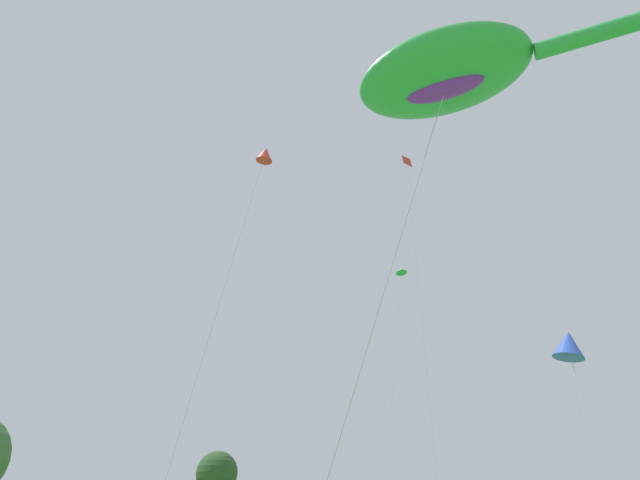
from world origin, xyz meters
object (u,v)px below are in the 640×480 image
Objects in this scene: small_kite_triangle_green at (409,188)px; small_kite_diamond_red at (568,345)px; big_show_kite at (456,71)px; small_kite_bird_shape at (401,276)px; tree_oak_left at (217,474)px; small_kite_stunt_black at (265,156)px.

small_kite_diamond_red is at bearing -51.13° from small_kite_triangle_green.
big_show_kite is 1.93× the size of small_kite_diamond_red.
small_kite_bird_shape is at bearing 16.24° from small_kite_diamond_red.
big_show_kite is at bearing -110.45° from tree_oak_left.
small_kite_diamond_red is at bearing -104.75° from tree_oak_left.
small_kite_triangle_green is at bearing -102.13° from tree_oak_left.
small_kite_bird_shape is (16.90, 18.84, 5.12)m from big_show_kite.
big_show_kite is 10.01m from small_kite_diamond_red.
tree_oak_left is at bearing -51.17° from big_show_kite.
small_kite_triangle_green is 2.36× the size of tree_oak_left.
small_kite_diamond_red is at bearing 136.43° from small_kite_bird_shape.
small_kite_stunt_black reaches higher than big_show_kite.
small_kite_bird_shape is at bearing -96.88° from tree_oak_left.
big_show_kite is 62.21m from tree_oak_left.
small_kite_triangle_green is (11.87, 12.64, 7.96)m from big_show_kite.
big_show_kite is at bearing 153.43° from small_kite_diamond_red.
tree_oak_left is at bearing 32.26° from small_kite_diamond_red.
small_kite_triangle_green reaches higher than big_show_kite.
tree_oak_left reaches higher than small_kite_diamond_red.
small_kite_stunt_black is at bearing -20.46° from big_show_kite.
small_kite_diamond_red is 18.99m from small_kite_triangle_green.
small_kite_triangle_green reaches higher than small_kite_stunt_black.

